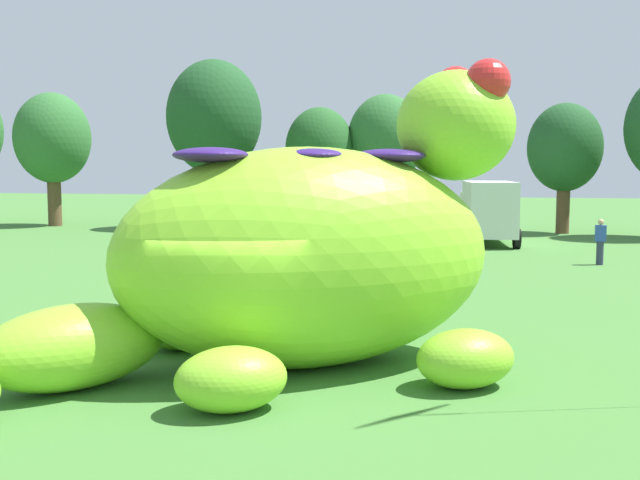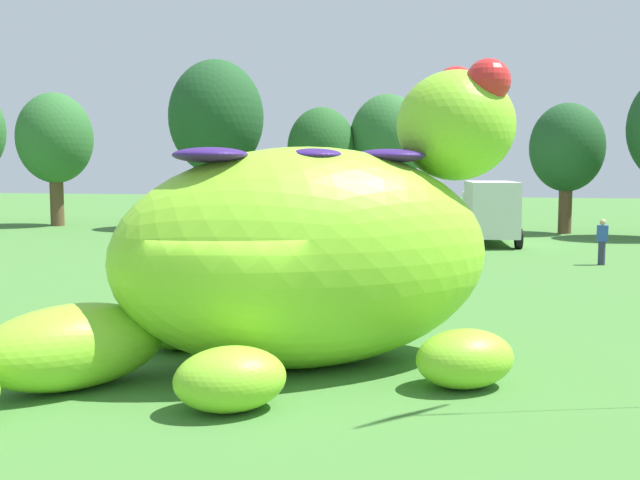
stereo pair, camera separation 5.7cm
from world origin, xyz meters
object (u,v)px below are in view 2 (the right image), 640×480
Objects in this scene: car_green at (228,224)px; spectator_by_cars at (470,238)px; car_yellow at (359,226)px; spectator_mid_field at (602,242)px; giant_inflatable_creature at (308,254)px; car_blue at (291,226)px; spectator_near_inflatable at (241,252)px; box_truck at (489,210)px.

car_green is 2.42× the size of spectator_by_cars.
spectator_mid_field is (10.04, -5.46, -0.01)m from car_yellow.
car_blue is at bearing 105.37° from giant_inflatable_creature.
car_yellow reaches higher than spectator_mid_field.
spectator_near_inflatable is (1.10, -10.83, -0.01)m from car_blue.
car_blue is at bearing 159.82° from spectator_mid_field.
giant_inflatable_creature is at bearing -83.06° from car_yellow.
spectator_by_cars is at bearing -96.50° from box_truck.
car_blue is 9.44m from box_truck.
car_green is at bearing -172.10° from box_truck.
spectator_mid_field is (13.18, -4.84, -0.01)m from car_blue.
spectator_mid_field and spectator_by_cars have the same top height.
car_green is 0.96× the size of car_blue.
car_yellow is 2.40× the size of spectator_by_cars.
car_green and car_yellow have the same top height.
giant_inflatable_creature is at bearing -98.11° from box_truck.
spectator_by_cars is (-4.82, 0.72, 0.00)m from spectator_mid_field.
spectator_near_inflatable is (-2.04, -11.44, -0.01)m from car_yellow.
giant_inflatable_creature is 23.63m from box_truck.
car_green is 1.01× the size of car_yellow.
box_truck is at bearing 16.68° from car_yellow.
spectator_near_inflatable is at bearing -84.21° from car_blue.
giant_inflatable_creature is 21.79m from car_yellow.
car_blue reaches higher than spectator_mid_field.
box_truck reaches higher than spectator_by_cars.
spectator_mid_field is (4.08, -7.24, -0.75)m from box_truck.
spectator_near_inflatable is 1.00× the size of spectator_mid_field.
spectator_mid_field is at bearing 65.34° from giant_inflatable_creature.
giant_inflatable_creature is at bearing -74.63° from car_blue.
giant_inflatable_creature is 23.54m from car_green.
spectator_near_inflatable and spectator_by_cars have the same top height.
giant_inflatable_creature reaches higher than spectator_by_cars.
car_blue reaches higher than spectator_by_cars.
car_blue and car_yellow have the same top height.
car_green is at bearing 111.31° from spectator_near_inflatable.
car_blue is (3.39, -0.67, 0.00)m from car_green.
giant_inflatable_creature is at bearing -67.08° from car_green.
box_truck is (9.10, 2.40, 0.74)m from car_blue.
box_truck reaches higher than spectator_mid_field.
spectator_mid_field is at bearing -18.40° from car_green.
giant_inflatable_creature is 2.28× the size of car_green.
box_truck reaches higher than spectator_near_inflatable.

